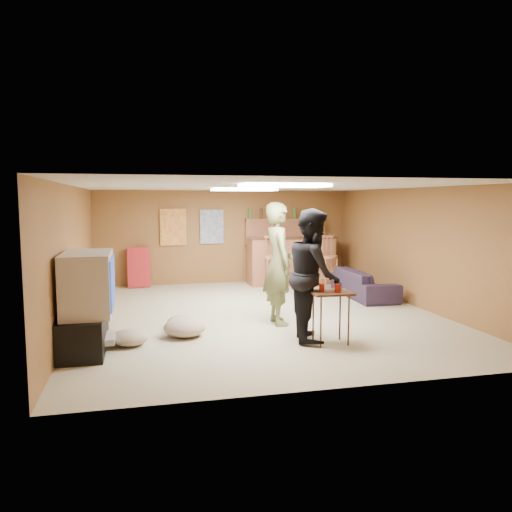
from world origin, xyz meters
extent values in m
plane|color=tan|center=(0.00, 0.00, 0.00)|extent=(7.00, 7.00, 0.00)
cube|color=silver|center=(0.00, 0.00, 2.20)|extent=(6.00, 7.00, 0.02)
cube|color=brown|center=(0.00, 3.50, 1.10)|extent=(6.00, 0.02, 2.20)
cube|color=brown|center=(0.00, -3.50, 1.10)|extent=(6.00, 0.02, 2.20)
cube|color=brown|center=(-3.00, 0.00, 1.10)|extent=(0.02, 7.00, 2.20)
cube|color=brown|center=(3.00, 0.00, 1.10)|extent=(0.02, 7.00, 2.20)
cube|color=black|center=(-2.72, -1.50, 0.25)|extent=(0.55, 1.30, 0.50)
cube|color=#B2B2B7|center=(-2.50, -1.50, 0.15)|extent=(0.35, 0.50, 0.08)
cube|color=#B2B2B7|center=(-2.65, -1.50, 0.90)|extent=(0.60, 1.10, 0.80)
cube|color=navy|center=(-2.34, -1.50, 0.90)|extent=(0.02, 0.95, 0.65)
cube|color=brown|center=(1.50, 2.95, 0.55)|extent=(2.00, 0.60, 1.10)
cube|color=#392012|center=(1.50, 2.70, 1.10)|extent=(2.10, 0.12, 0.05)
cube|color=brown|center=(1.50, 3.40, 1.50)|extent=(2.00, 0.18, 0.05)
cube|color=brown|center=(1.50, 3.42, 1.20)|extent=(2.00, 0.14, 0.60)
cube|color=#BF3F26|center=(-1.20, 3.46, 1.35)|extent=(0.60, 0.03, 0.85)
cube|color=#334C99|center=(-0.30, 3.46, 1.35)|extent=(0.55, 0.03, 0.80)
cube|color=red|center=(-2.00, 3.30, 0.45)|extent=(0.50, 0.26, 0.91)
cube|color=white|center=(0.00, -1.50, 2.17)|extent=(1.20, 0.60, 0.04)
cube|color=white|center=(0.00, 1.20, 2.17)|extent=(1.20, 0.60, 0.04)
imported|color=olive|center=(0.16, -0.67, 0.97)|extent=(0.48, 0.72, 1.94)
imported|color=black|center=(0.39, -1.65, 0.93)|extent=(0.87, 1.03, 1.85)
imported|color=black|center=(2.48, 1.08, 0.28)|extent=(0.82, 1.93, 0.56)
cube|color=#392012|center=(0.55, -1.92, 0.36)|extent=(0.57, 0.47, 0.73)
cylinder|color=#A5180B|center=(0.44, -1.85, 0.78)|extent=(0.10, 0.10, 0.10)
cylinder|color=#A5180B|center=(0.62, -1.98, 0.78)|extent=(0.11, 0.11, 0.11)
cylinder|color=#163A9C|center=(0.71, -1.81, 0.78)|extent=(0.11, 0.11, 0.12)
ellipsoid|color=gray|center=(-1.37, -1.10, 0.14)|extent=(0.77, 0.77, 0.27)
ellipsoid|color=gray|center=(-1.36, -0.60, 0.10)|extent=(0.57, 0.57, 0.21)
ellipsoid|color=gray|center=(-2.14, -1.38, 0.11)|extent=(0.66, 0.66, 0.22)
camera|label=1|loc=(-1.99, -8.21, 1.96)|focal=35.00mm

